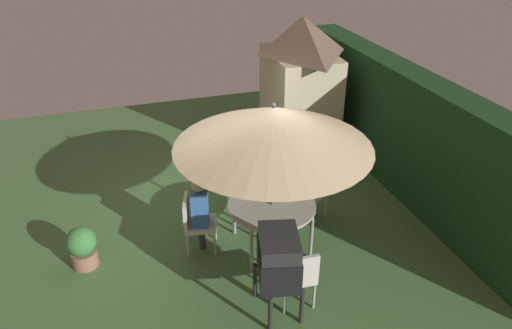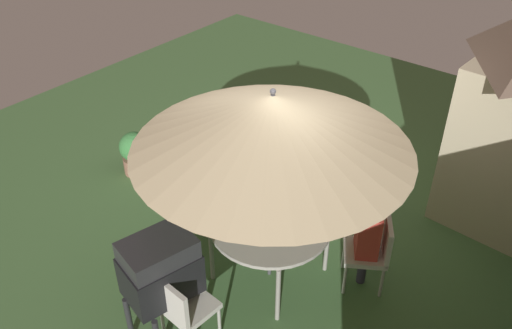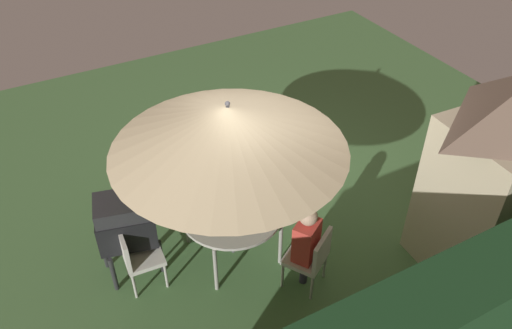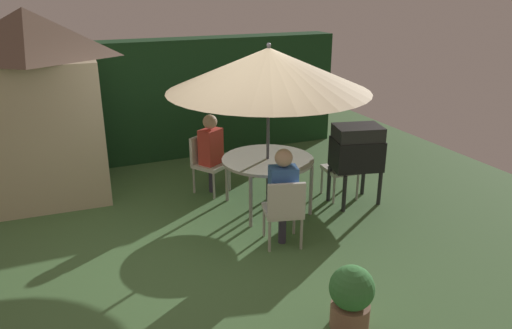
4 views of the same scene
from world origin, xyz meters
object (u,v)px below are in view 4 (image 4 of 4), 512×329
at_px(chair_near_shed, 207,160).
at_px(chair_toward_hedge, 346,164).
at_px(person_in_blue, 283,186).
at_px(chair_far_side, 284,208).
at_px(person_in_red, 211,145).
at_px(bbq_grill, 357,149).
at_px(patio_umbrella, 269,70).
at_px(potted_plant_by_shed, 351,296).
at_px(garden_shed, 37,107).
at_px(patio_table, 268,162).

distance_m(chair_near_shed, chair_toward_hedge, 2.15).
bearing_deg(person_in_blue, chair_far_side, -104.60).
relative_size(chair_far_side, person_in_red, 0.71).
bearing_deg(person_in_blue, chair_near_shed, 99.69).
bearing_deg(bbq_grill, chair_near_shed, 145.05).
distance_m(patio_umbrella, chair_toward_hedge, 1.98).
distance_m(chair_near_shed, potted_plant_by_shed, 3.73).
bearing_deg(chair_far_side, garden_shed, 133.98).
bearing_deg(garden_shed, chair_far_side, -46.02).
bearing_deg(patio_table, person_in_red, 122.50).
bearing_deg(patio_umbrella, patio_table, 90.00).
relative_size(garden_shed, chair_far_side, 3.14).
xyz_separation_m(patio_umbrella, chair_far_side, (-0.29, -1.11, -1.51)).
distance_m(patio_table, chair_far_side, 1.17).
relative_size(patio_table, chair_toward_hedge, 1.47).
height_order(patio_table, potted_plant_by_shed, patio_table).
bearing_deg(bbq_grill, chair_far_side, -154.00).
bearing_deg(potted_plant_by_shed, person_in_red, 92.52).
distance_m(garden_shed, chair_toward_hedge, 4.62).
distance_m(chair_toward_hedge, person_in_red, 2.09).
height_order(bbq_grill, potted_plant_by_shed, bbq_grill).
bearing_deg(patio_table, person_in_blue, -104.60).
bearing_deg(patio_table, bbq_grill, -15.69).
height_order(garden_shed, bbq_grill, garden_shed).
xyz_separation_m(patio_table, chair_far_side, (-0.29, -1.11, -0.19)).
xyz_separation_m(chair_toward_hedge, person_in_red, (-1.83, 0.97, 0.26)).
height_order(garden_shed, person_in_red, garden_shed).
height_order(chair_near_shed, person_in_blue, person_in_blue).
bearing_deg(person_in_blue, patio_table, 75.40).
relative_size(bbq_grill, person_in_blue, 0.95).
height_order(bbq_grill, person_in_red, person_in_red).
distance_m(garden_shed, patio_umbrella, 3.40).
bearing_deg(patio_table, potted_plant_by_shed, -98.26).
bearing_deg(chair_near_shed, patio_umbrella, -57.50).
xyz_separation_m(bbq_grill, potted_plant_by_shed, (-1.67, -2.41, -0.51)).
relative_size(chair_toward_hedge, potted_plant_by_shed, 1.38).
relative_size(potted_plant_by_shed, person_in_red, 0.52).
relative_size(chair_near_shed, person_in_red, 0.71).
distance_m(garden_shed, person_in_red, 2.56).
bearing_deg(garden_shed, person_in_red, -17.29).
distance_m(chair_far_side, person_in_red, 2.03).
distance_m(person_in_red, person_in_blue, 1.94).
distance_m(bbq_grill, chair_toward_hedge, 0.42).
height_order(garden_shed, chair_near_shed, garden_shed).
xyz_separation_m(chair_toward_hedge, person_in_blue, (-1.54, -0.94, 0.26)).
bearing_deg(bbq_grill, person_in_red, 145.90).
distance_m(patio_table, potted_plant_by_shed, 2.82).
bearing_deg(potted_plant_by_shed, chair_toward_hedge, 57.99).
xyz_separation_m(patio_umbrella, person_in_red, (-0.56, 0.88, -1.25)).
bearing_deg(person_in_blue, potted_plant_by_shed, -94.38).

